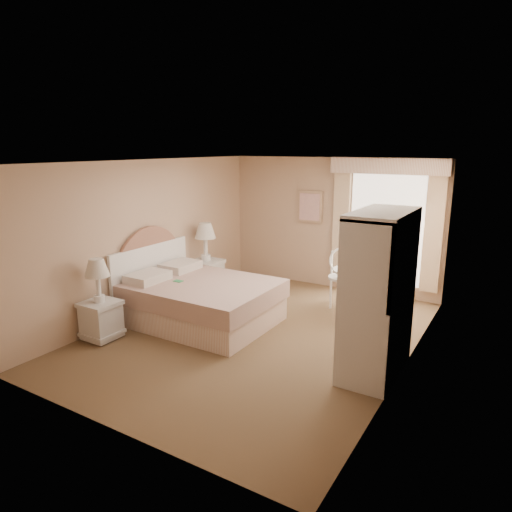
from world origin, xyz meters
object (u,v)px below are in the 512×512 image
Objects in this scene: bed at (196,298)px; cafe_chair at (342,272)px; nightstand_far at (206,267)px; armoire at (378,308)px; nightstand_near at (100,310)px; round_table at (353,283)px.

bed is 2.57m from cafe_chair.
nightstand_far is 1.31× the size of cafe_chair.
nightstand_far is at bearing 120.52° from bed.
bed is 2.97m from armoire.
armoire is at bearing -21.41° from nightstand_far.
nightstand_near is 2.49m from nightstand_far.
nightstand_near is at bearing -90.00° from nightstand_far.
round_table is at bearing 10.29° from nightstand_far.
nightstand_far is at bearing 173.81° from cafe_chair.
bed is at bearing 60.05° from nightstand_near.
cafe_chair reaches higher than round_table.
nightstand_far is (-0.00, 2.49, 0.05)m from nightstand_near.
nightstand_far is at bearing -169.71° from round_table.
cafe_chair is at bearing 142.49° from round_table.
armoire reaches higher than nightstand_near.
nightstand_far is (-0.72, 1.23, 0.13)m from bed.
bed is 3.10× the size of round_table.
round_table is at bearing -59.50° from cafe_chair.
nightstand_near is 4.00m from round_table.
nightstand_far is at bearing 158.59° from armoire.
nightstand_near is 0.89× the size of nightstand_far.
round_table is 0.72× the size of cafe_chair.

